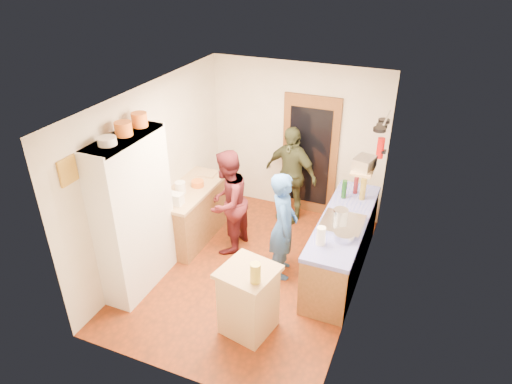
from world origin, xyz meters
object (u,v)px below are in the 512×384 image
Objects in this scene: right_counter_base at (342,247)px; person_left at (230,202)px; island_base at (249,302)px; hutch_body at (134,215)px; person_hob at (286,227)px; person_back at (291,175)px.

person_left is (-1.71, -0.07, 0.40)m from right_counter_base.
hutch_body is at bearing 171.68° from island_base.
hutch_body is 1.87m from island_base.
person_left reaches higher than right_counter_base.
hutch_body is at bearing -30.02° from person_left.
island_base is 1.80m from person_left.
person_left is (0.79, 1.23, -0.28)m from hutch_body.
person_left is at bearing 53.30° from person_hob.
person_back is at bearing -3.62° from person_hob.
person_left is 1.29m from person_back.
right_counter_base is (2.50, 1.30, -0.68)m from hutch_body.
person_left is at bearing -177.81° from right_counter_base.
island_base is 1.24m from person_hob.
person_back is (-0.42, 1.46, 0.04)m from person_hob.
right_counter_base is 1.34× the size of person_left.
island_base is (1.73, -0.25, -0.67)m from hutch_body.
hutch_body is 1.38× the size of person_hob.
person_hob is (1.77, 0.93, -0.30)m from hutch_body.
island_base is 0.51× the size of person_back.
island_base reaches higher than right_counter_base.
island_base is at bearing -66.20° from person_back.
person_left is at bearing 122.17° from island_base.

